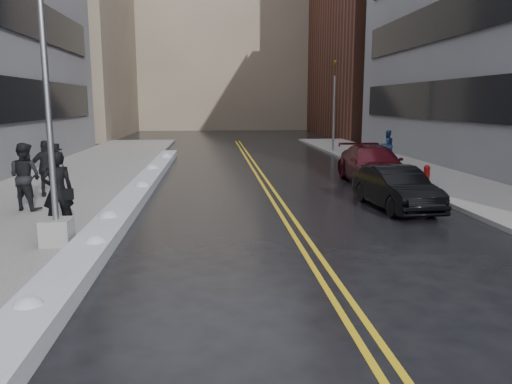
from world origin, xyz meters
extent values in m
plane|color=black|center=(0.00, 0.00, 0.00)|extent=(160.00, 160.00, 0.00)
cube|color=gray|center=(-5.75, 10.00, 0.07)|extent=(5.50, 50.00, 0.15)
cube|color=gray|center=(10.00, 10.00, 0.07)|extent=(4.00, 50.00, 0.15)
cube|color=gold|center=(2.35, 10.00, 0.00)|extent=(0.12, 50.00, 0.01)
cube|color=gold|center=(2.65, 10.00, 0.00)|extent=(0.12, 50.00, 0.01)
cube|color=silver|center=(-2.45, 8.00, 0.17)|extent=(0.90, 30.00, 0.34)
cube|color=gray|center=(-15.50, 44.00, 9.00)|extent=(14.00, 22.00, 18.00)
cube|color=gray|center=(2.00, 60.00, 11.00)|extent=(36.00, 16.00, 22.00)
cube|color=gray|center=(-3.30, 2.00, 0.45)|extent=(0.65, 0.65, 0.60)
cylinder|color=gray|center=(-3.30, 2.00, 4.25)|extent=(0.14, 0.14, 7.00)
cylinder|color=maroon|center=(9.00, 10.00, 0.45)|extent=(0.24, 0.24, 0.60)
sphere|color=maroon|center=(9.00, 10.00, 0.75)|extent=(0.26, 0.26, 0.26)
cylinder|color=maroon|center=(9.00, 10.00, 0.50)|extent=(0.25, 0.10, 0.10)
cylinder|color=gray|center=(8.50, 24.00, 2.65)|extent=(0.14, 0.14, 5.00)
imported|color=#594C0C|center=(8.50, 24.00, 5.65)|extent=(0.16, 0.20, 1.00)
imported|color=black|center=(-3.62, 3.31, 1.18)|extent=(0.88, 0.75, 2.06)
imported|color=black|center=(-5.37, 5.98, 1.18)|extent=(1.22, 1.10, 2.05)
imported|color=black|center=(-5.43, 8.21, 1.13)|extent=(1.23, 0.75, 1.96)
imported|color=navy|center=(10.12, 17.92, 1.00)|extent=(0.95, 0.82, 1.69)
imported|color=black|center=(6.14, 5.79, 0.68)|extent=(1.78, 4.24, 1.36)
imported|color=#380911|center=(7.01, 10.87, 0.79)|extent=(2.48, 5.54, 1.58)
camera|label=1|loc=(0.30, -9.48, 3.38)|focal=35.00mm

